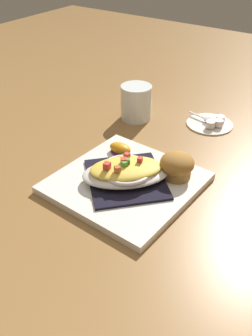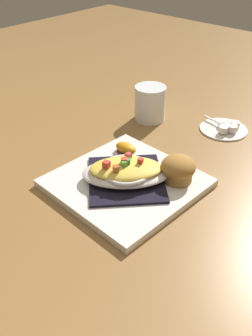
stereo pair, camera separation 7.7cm
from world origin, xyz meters
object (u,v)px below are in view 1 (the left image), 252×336
(gratin_dish, at_px, (126,171))
(orange_garnish, at_px, (120,149))
(square_plate, at_px, (126,183))
(creamer_cup_1, at_px, (219,123))
(coffee_mug, at_px, (136,104))
(creamer_cup_2, at_px, (220,119))
(creamer_cup_0, at_px, (210,124))
(spoon, at_px, (209,120))
(muffin, at_px, (177,165))
(creamer_saucer, at_px, (210,123))

(gratin_dish, relative_size, orange_garnish, 3.30)
(square_plate, xyz_separation_m, creamer_cup_1, (-0.06, -0.35, 0.01))
(coffee_mug, xyz_separation_m, creamer_cup_2, (-0.21, -0.10, -0.03))
(square_plate, relative_size, orange_garnish, 4.43)
(square_plate, distance_m, creamer_cup_0, 0.33)
(spoon, bearing_deg, coffee_mug, 23.77)
(gratin_dish, height_order, coffee_mug, coffee_mug)
(square_plate, distance_m, muffin, 0.11)
(square_plate, bearing_deg, coffee_mug, -60.20)
(orange_garnish, distance_m, creamer_cup_0, 0.27)
(coffee_mug, xyz_separation_m, spoon, (-0.18, -0.08, -0.03))
(muffin, distance_m, creamer_cup_2, 0.30)
(creamer_saucer, xyz_separation_m, creamer_cup_0, (-0.01, 0.03, 0.01))
(creamer_saucer, bearing_deg, creamer_cup_1, 167.81)
(muffin, relative_size, creamer_cup_0, 2.99)
(coffee_mug, height_order, creamer_saucer, coffee_mug)
(creamer_cup_0, bearing_deg, creamer_cup_1, -127.97)
(creamer_cup_1, bearing_deg, coffee_mug, 19.07)
(gratin_dish, relative_size, muffin, 2.85)
(square_plate, distance_m, creamer_cup_1, 0.35)
(coffee_mug, relative_size, spoon, 1.15)
(gratin_dish, distance_m, creamer_saucer, 0.36)
(muffin, xyz_separation_m, orange_garnish, (0.15, -0.01, -0.02))
(orange_garnish, xyz_separation_m, creamer_cup_0, (-0.12, -0.25, -0.01))
(gratin_dish, height_order, creamer_cup_0, gratin_dish)
(gratin_dish, relative_size, creamer_cup_1, 8.51)
(creamer_cup_1, xyz_separation_m, creamer_cup_2, (0.01, -0.02, 0.00))
(muffin, relative_size, creamer_cup_2, 2.99)
(creamer_cup_0, bearing_deg, square_plate, 82.72)
(spoon, xyz_separation_m, creamer_cup_0, (-0.02, 0.03, 0.00))
(square_plate, distance_m, creamer_cup_2, 0.38)
(square_plate, relative_size, creamer_cup_2, 11.42)
(gratin_dish, bearing_deg, creamer_cup_1, -99.31)
(orange_garnish, bearing_deg, muffin, 176.75)
(creamer_cup_1, bearing_deg, creamer_cup_2, -76.41)
(square_plate, xyz_separation_m, spoon, (-0.03, -0.36, 0.01))
(coffee_mug, bearing_deg, creamer_cup_0, -164.62)
(creamer_saucer, xyz_separation_m, creamer_cup_1, (-0.03, 0.01, 0.01))
(square_plate, bearing_deg, spoon, -94.21)
(square_plate, relative_size, spoon, 3.03)
(coffee_mug, bearing_deg, orange_garnish, 113.42)
(creamer_saucer, relative_size, creamer_cup_1, 5.21)
(muffin, bearing_deg, creamer_cup_0, -81.73)
(muffin, height_order, coffee_mug, coffee_mug)
(creamer_saucer, distance_m, creamer_cup_2, 0.03)
(gratin_dish, bearing_deg, coffee_mug, -60.22)
(creamer_saucer, bearing_deg, gratin_dish, 85.21)
(coffee_mug, bearing_deg, creamer_saucer, -156.81)
(gratin_dish, distance_m, creamer_cup_0, 0.33)
(gratin_dish, xyz_separation_m, orange_garnish, (0.07, -0.08, -0.01))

